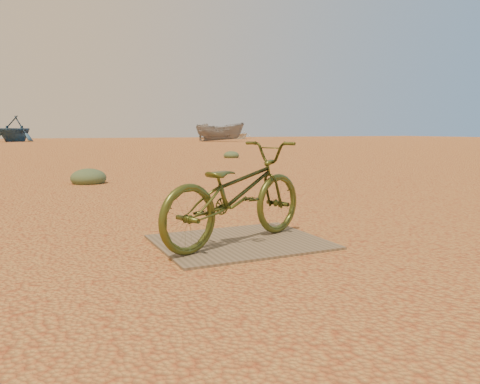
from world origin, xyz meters
name	(u,v)px	position (x,y,z in m)	size (l,w,h in m)	color
ground	(257,244)	(0.00, 0.00, 0.00)	(120.00, 120.00, 0.00)	#BD8943
plywood_board	(240,242)	(-0.13, 0.09, 0.01)	(1.50, 1.23, 0.02)	brown
bicycle	(236,193)	(-0.19, 0.05, 0.48)	(0.61, 1.74, 0.92)	#414B1A
boat_far_left	(14,129)	(-2.43, 42.81, 1.17)	(3.83, 4.44, 2.33)	#2A4E73
boat_mid_right	(220,132)	(14.58, 35.95, 0.86)	(1.66, 4.42, 1.71)	gray
boat_far_right	(237,134)	(21.01, 46.29, 0.51)	(3.52, 4.93, 1.02)	white
kale_a	(89,183)	(-0.77, 5.79, 0.00)	(0.69, 0.69, 0.38)	#4F6242
kale_b	(231,158)	(5.23, 12.38, 0.00)	(0.59, 0.59, 0.32)	#4F6242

